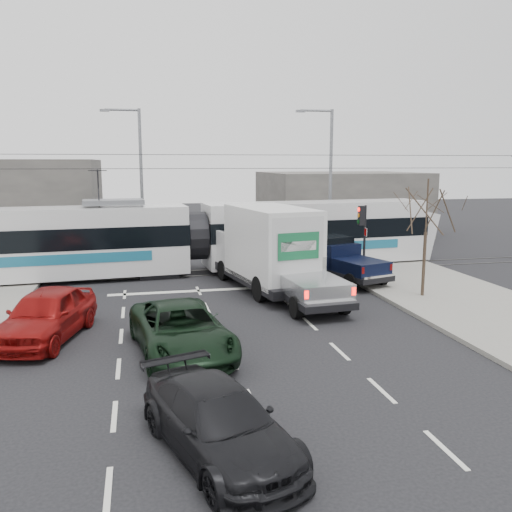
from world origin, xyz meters
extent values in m
plane|color=black|center=(0.00, 0.00, 0.00)|extent=(120.00, 120.00, 0.00)
cube|color=gray|center=(9.00, 0.00, 0.07)|extent=(6.00, 60.00, 0.15)
cube|color=#33302D|center=(0.00, 10.00, 0.01)|extent=(60.00, 1.60, 0.03)
cube|color=slate|center=(12.00, 24.00, 2.50)|extent=(12.00, 10.00, 5.00)
cylinder|color=#47382B|center=(7.60, 2.50, 1.52)|extent=(0.14, 0.14, 2.75)
cylinder|color=#47382B|center=(7.60, 2.50, 4.03)|extent=(0.07, 0.07, 2.25)
cylinder|color=black|center=(6.60, 6.50, 1.95)|extent=(0.12, 0.12, 3.60)
cube|color=black|center=(6.40, 6.50, 3.25)|extent=(0.28, 0.28, 0.95)
cylinder|color=#FF0C07|center=(6.25, 6.50, 3.55)|extent=(0.06, 0.20, 0.20)
cylinder|color=orange|center=(6.25, 6.50, 3.25)|extent=(0.06, 0.20, 0.20)
cylinder|color=#05330C|center=(6.25, 6.50, 2.95)|extent=(0.06, 0.20, 0.20)
cube|color=white|center=(6.58, 6.35, 2.45)|extent=(0.02, 0.30, 0.40)
cylinder|color=slate|center=(7.50, 14.00, 4.50)|extent=(0.20, 0.20, 9.00)
cylinder|color=slate|center=(6.50, 14.00, 8.90)|extent=(2.00, 0.14, 0.14)
cube|color=slate|center=(5.50, 14.00, 8.85)|extent=(0.55, 0.25, 0.14)
cylinder|color=slate|center=(-4.00, 16.00, 4.50)|extent=(0.20, 0.20, 9.00)
cylinder|color=slate|center=(-5.00, 16.00, 8.90)|extent=(2.00, 0.14, 0.14)
cube|color=slate|center=(-6.00, 16.00, 8.85)|extent=(0.55, 0.25, 0.14)
cylinder|color=black|center=(0.00, 10.00, 5.50)|extent=(60.00, 0.03, 0.03)
cylinder|color=black|center=(0.00, 10.00, 6.20)|extent=(60.00, 0.03, 0.03)
cube|color=silver|center=(-8.22, 9.58, 1.01)|extent=(12.85, 3.67, 1.54)
cube|color=black|center=(-8.22, 9.58, 2.20)|extent=(12.91, 3.70, 1.05)
cube|color=silver|center=(-8.22, 9.58, 3.15)|extent=(12.84, 3.56, 0.98)
cube|color=#196280|center=(-8.11, 8.25, 1.29)|extent=(8.84, 0.73, 0.49)
cube|color=silver|center=(5.52, 10.69, 1.01)|extent=(12.85, 3.67, 1.54)
cube|color=black|center=(5.52, 10.69, 2.20)|extent=(12.91, 3.70, 1.05)
cube|color=silver|center=(5.52, 10.69, 3.15)|extent=(12.84, 3.56, 0.98)
cube|color=#196280|center=(5.62, 9.36, 1.29)|extent=(8.84, 0.73, 0.49)
cylinder|color=black|center=(-1.35, 10.14, 1.99)|extent=(1.19, 2.62, 2.55)
cube|color=slate|center=(-5.47, 9.81, 3.86)|extent=(3.07, 1.83, 0.25)
cube|color=black|center=(-3.41, 9.97, 0.18)|extent=(2.14, 2.41, 0.35)
cube|color=black|center=(0.71, 10.30, 0.18)|extent=(2.14, 2.41, 0.35)
cube|color=black|center=(8.95, 10.97, 0.18)|extent=(2.14, 2.41, 0.35)
cube|color=black|center=(2.23, 2.82, 0.59)|extent=(2.64, 6.35, 0.27)
cube|color=#ACAEB1|center=(2.13, 3.94, 1.34)|extent=(2.30, 2.77, 1.23)
cube|color=black|center=(2.13, 4.04, 1.98)|extent=(1.96, 2.00, 0.59)
cube|color=#ACAEB1|center=(2.01, 5.42, 1.09)|extent=(2.11, 1.28, 0.59)
cube|color=#ACAEB1|center=(2.34, 1.47, 1.02)|extent=(2.32, 2.95, 0.69)
cube|color=silver|center=(2.47, -0.14, 0.73)|extent=(1.98, 0.35, 0.19)
cube|color=#FF0C07|center=(1.52, -0.09, 1.12)|extent=(0.16, 0.10, 0.30)
cube|color=#FF0C07|center=(3.40, 0.06, 1.12)|extent=(0.16, 0.10, 0.30)
cylinder|color=black|center=(1.08, 4.72, 0.43)|extent=(0.37, 0.88, 0.85)
cylinder|color=black|center=(3.04, 4.88, 0.43)|extent=(0.37, 0.88, 0.85)
cylinder|color=black|center=(1.41, 0.77, 0.43)|extent=(0.37, 0.88, 0.85)
cylinder|color=black|center=(3.37, 0.93, 0.43)|extent=(0.37, 0.88, 0.85)
cube|color=black|center=(1.38, 5.84, 0.60)|extent=(3.98, 8.05, 0.38)
cube|color=white|center=(0.85, 8.72, 1.54)|extent=(2.80, 2.27, 1.76)
cube|color=black|center=(0.83, 8.87, 2.20)|extent=(2.35, 1.60, 0.66)
cube|color=silver|center=(1.52, 5.09, 2.23)|extent=(3.54, 5.62, 3.24)
cube|color=silver|center=(1.99, 2.53, 2.23)|extent=(2.29, 0.47, 2.85)
cube|color=#155F37|center=(2.00, 2.48, 2.49)|extent=(1.82, 0.35, 1.10)
cube|color=black|center=(2.03, 2.29, 0.49)|extent=(2.39, 0.70, 0.20)
cylinder|color=black|center=(-0.20, 8.06, 0.49)|extent=(0.50, 1.03, 0.99)
cylinder|color=black|center=(2.08, 8.48, 0.49)|extent=(0.50, 1.03, 0.99)
cylinder|color=black|center=(0.63, 3.52, 0.55)|extent=(0.52, 1.14, 1.10)
cylinder|color=black|center=(2.91, 3.93, 0.55)|extent=(0.52, 1.14, 1.10)
cube|color=black|center=(5.50, 6.32, 0.56)|extent=(3.28, 5.43, 0.25)
cube|color=black|center=(5.23, 7.20, 1.27)|extent=(2.39, 2.59, 1.17)
cube|color=black|center=(5.20, 7.29, 1.89)|extent=(1.98, 1.93, 0.56)
cube|color=black|center=(4.88, 8.37, 1.04)|extent=(1.98, 1.40, 0.56)
cube|color=black|center=(5.83, 5.24, 0.97)|extent=(2.43, 2.73, 0.66)
cube|color=silver|center=(6.21, 3.98, 0.69)|extent=(1.71, 0.68, 0.18)
cube|color=#590505|center=(5.39, 3.83, 1.07)|extent=(0.16, 0.12, 0.29)
cube|color=#590505|center=(6.97, 4.31, 1.07)|extent=(0.16, 0.12, 0.29)
cylinder|color=black|center=(4.20, 7.63, 0.41)|extent=(0.51, 0.86, 0.82)
cylinder|color=black|center=(5.86, 8.13, 0.41)|extent=(0.51, 0.86, 0.82)
cylinder|color=black|center=(5.14, 4.50, 0.41)|extent=(0.51, 0.86, 0.82)
cylinder|color=black|center=(6.80, 5.01, 0.41)|extent=(0.51, 0.86, 0.82)
imported|color=black|center=(-3.13, -2.20, 0.77)|extent=(3.28, 5.85, 1.55)
imported|color=maroon|center=(-7.38, 0.15, 0.86)|extent=(3.29, 5.40, 1.72)
imported|color=black|center=(-2.87, -8.16, 0.70)|extent=(3.34, 5.17, 1.39)
camera|label=1|loc=(-4.29, -18.19, 5.82)|focal=38.00mm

